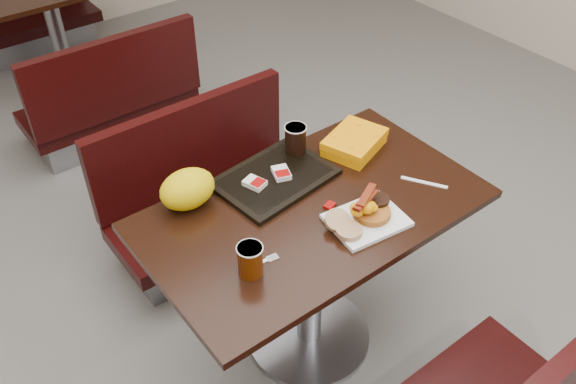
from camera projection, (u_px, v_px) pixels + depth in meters
floor at (308, 337)px, 2.61m from camera, size 6.00×7.00×0.01m
table_near at (311, 279)px, 2.37m from camera, size 1.20×0.70×0.75m
bench_near_n at (215, 190)px, 2.80m from camera, size 1.00×0.46×0.72m
table_far at (59, 39)px, 3.94m from camera, size 1.20×0.70×0.75m
bench_far_s at (105, 85)px, 3.53m from camera, size 1.00×0.46×0.72m
bench_far_n at (22, 6)px, 4.38m from camera, size 1.00×0.46×0.72m
platter at (367, 220)px, 2.06m from camera, size 0.28×0.23×0.02m
pancake_stack at (372, 211)px, 2.06m from camera, size 0.15×0.15×0.03m
sausage_patty at (378, 199)px, 2.08m from camera, size 0.09×0.09×0.01m
scrambled_eggs at (367, 209)px, 2.02m from camera, size 0.10×0.09×0.04m
bacon_strips at (366, 199)px, 2.01m from camera, size 0.16×0.11×0.01m
muffin_bottom at (349, 231)px, 2.00m from camera, size 0.10×0.10×0.02m
muffin_top at (337, 220)px, 2.02m from camera, size 0.11×0.11×0.05m
coffee_cup_near at (250, 260)px, 1.86m from camera, size 0.08×0.08×0.11m
fork at (254, 265)px, 1.91m from camera, size 0.14×0.04×0.00m
knife at (424, 182)px, 2.23m from camera, size 0.10×0.15×0.00m
condiment_syrup at (273, 202)px, 2.14m from camera, size 0.04×0.03×0.01m
condiment_ketchup at (330, 205)px, 2.12m from camera, size 0.05×0.04×0.01m
tray at (275, 178)px, 2.23m from camera, size 0.45×0.34×0.02m
hashbrown_sleeve_left at (255, 183)px, 2.18m from camera, size 0.08×0.09×0.02m
hashbrown_sleeve_right at (281, 173)px, 2.22m from camera, size 0.08×0.09×0.02m
coffee_cup_far at (295, 139)px, 2.31m from camera, size 0.09×0.09×0.11m
clamshell at (354, 142)px, 2.37m from camera, size 0.28×0.25×0.06m
paper_bag at (187, 189)px, 2.09m from camera, size 0.23×0.18×0.14m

